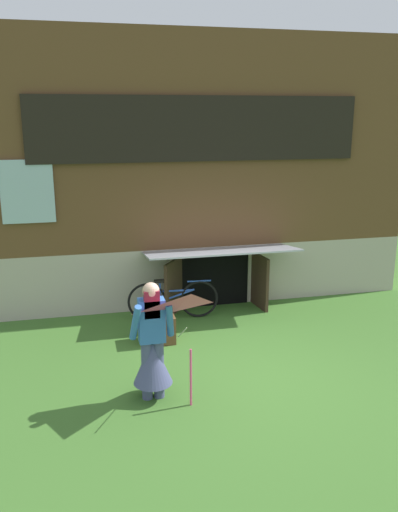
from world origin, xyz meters
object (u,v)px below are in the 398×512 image
Objects in this scene: person at (152,351)px; bicycle_blue at (173,300)px; kite at (191,324)px; wooden_crate at (158,328)px.

person is 2.86m from bicycle_blue.
person reaches higher than bicycle_blue.
person reaches higher than kite.
person is 0.97× the size of bicycle_blue.
kite is at bearing -55.28° from person.
wooden_crate is (-0.43, -0.95, -0.14)m from bicycle_blue.
kite reaches higher than wooden_crate.
bicycle_blue is at bearing 83.62° from kite.
bicycle_blue is 3.17× the size of wooden_crate.
kite is at bearing -91.82° from bicycle_blue.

